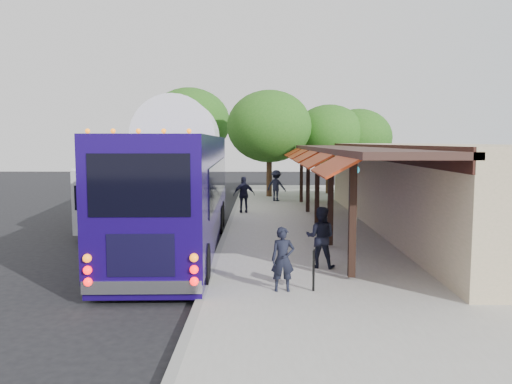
% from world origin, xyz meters
% --- Properties ---
extents(ground, '(90.00, 90.00, 0.00)m').
position_xyz_m(ground, '(0.00, 0.00, 0.00)').
color(ground, black).
rests_on(ground, ground).
extents(sidewalk, '(10.00, 40.00, 0.15)m').
position_xyz_m(sidewalk, '(5.00, 4.00, 0.07)').
color(sidewalk, '#9E9B93').
rests_on(sidewalk, ground).
extents(curb, '(0.20, 40.00, 0.16)m').
position_xyz_m(curb, '(0.05, 4.00, 0.07)').
color(curb, gray).
rests_on(curb, ground).
extents(station_shelter, '(8.15, 20.00, 3.60)m').
position_xyz_m(station_shelter, '(8.38, 4.00, 1.85)').
color(station_shelter, tan).
rests_on(station_shelter, ground).
extents(coach_bus, '(3.16, 13.13, 4.17)m').
position_xyz_m(coach_bus, '(-1.45, 0.69, 2.24)').
color(coach_bus, '#170755').
rests_on(coach_bus, ground).
extents(city_bus, '(3.47, 10.45, 2.75)m').
position_xyz_m(city_bus, '(-4.91, 6.31, 1.52)').
color(city_bus, '#989BA1').
rests_on(city_bus, ground).
extents(ped_a, '(0.58, 0.39, 1.54)m').
position_xyz_m(ped_a, '(1.96, -5.00, 0.92)').
color(ped_a, black).
rests_on(ped_a, sidewalk).
extents(ped_b, '(0.98, 0.84, 1.74)m').
position_xyz_m(ped_b, '(3.12, -2.73, 1.02)').
color(ped_b, black).
rests_on(ped_b, sidewalk).
extents(ped_c, '(1.10, 0.52, 1.82)m').
position_xyz_m(ped_c, '(0.60, 8.16, 1.06)').
color(ped_c, black).
rests_on(ped_c, sidewalk).
extents(ped_d, '(1.38, 1.16, 1.86)m').
position_xyz_m(ped_d, '(2.37, 13.16, 1.08)').
color(ped_d, black).
rests_on(ped_d, sidewalk).
extents(sign_board, '(0.11, 0.44, 0.97)m').
position_xyz_m(sign_board, '(2.69, -5.00, 0.81)').
color(sign_board, black).
rests_on(sign_board, sidewalk).
extents(tree_left, '(5.48, 5.48, 7.01)m').
position_xyz_m(tree_left, '(1.99, 15.80, 4.68)').
color(tree_left, '#382314').
rests_on(tree_left, ground).
extents(tree_mid, '(4.87, 4.87, 6.23)m').
position_xyz_m(tree_mid, '(6.12, 17.76, 4.15)').
color(tree_mid, '#382314').
rests_on(tree_mid, ground).
extents(tree_right, '(4.68, 4.68, 5.99)m').
position_xyz_m(tree_right, '(8.26, 18.47, 3.99)').
color(tree_right, '#382314').
rests_on(tree_right, ground).
extents(tree_far, '(5.99, 5.99, 7.67)m').
position_xyz_m(tree_far, '(-3.82, 20.49, 5.12)').
color(tree_far, '#382314').
rests_on(tree_far, ground).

